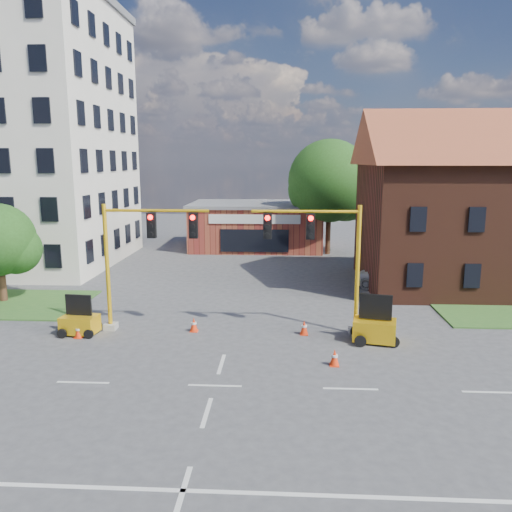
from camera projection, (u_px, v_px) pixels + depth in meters
The scene contains 14 objects.
ground at pixel (215, 386), 18.50m from camera, with size 120.00×120.00×0.00m, color #3D3D40.
lane_markings at pixel (202, 428), 15.55m from camera, with size 60.00×36.00×0.01m, color silver, non-canonical shape.
brick_shop at pixel (257, 225), 47.49m from camera, with size 12.40×8.40×4.30m.
tree_large at pixel (334, 184), 43.52m from camera, with size 7.57×7.21×10.08m.
tree_nw_front at pixel (3, 242), 28.93m from camera, with size 4.42×4.21×5.82m.
signal_mast_west at pixel (140, 252), 23.87m from camera, with size 5.30×0.60×6.20m.
signal_mast_east at pixel (323, 254), 23.41m from camera, with size 5.30×0.60×6.20m.
trailer_west at pixel (80, 322), 23.87m from camera, with size 1.76×1.27×1.88m.
trailer_east at pixel (375, 328), 22.84m from camera, with size 2.13×1.66×2.15m.
cone_a at pixel (79, 331), 23.45m from camera, with size 0.40×0.40×0.70m.
cone_b at pixel (194, 325), 24.32m from camera, with size 0.40×0.40×0.70m.
cone_c at pixel (334, 358), 20.25m from camera, with size 0.40×0.40×0.70m.
cone_d at pixel (304, 328), 23.88m from camera, with size 0.40×0.40×0.70m.
pickup_white at pixel (397, 279), 32.19m from camera, with size 2.28×4.95×1.38m, color white.
Camera 1 is at (2.45, -17.15, 8.21)m, focal length 35.00 mm.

